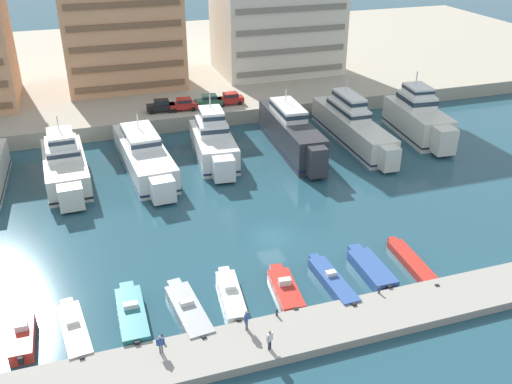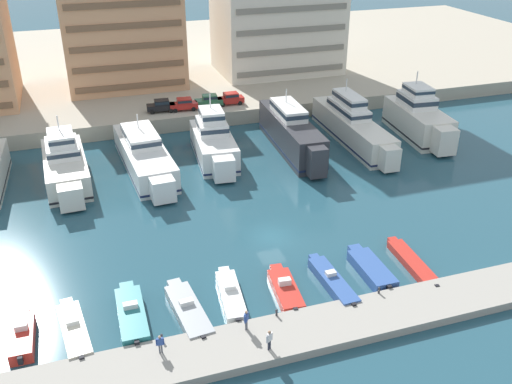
# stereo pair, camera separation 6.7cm
# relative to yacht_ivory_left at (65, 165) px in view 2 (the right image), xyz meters

# --- Properties ---
(ground_plane) EXTENTS (400.00, 400.00, 0.00)m
(ground_plane) POSITION_rel_yacht_ivory_left_xyz_m (18.94, -19.53, -2.05)
(ground_plane) COLOR #234C5B
(quay_promenade) EXTENTS (180.00, 70.00, 2.16)m
(quay_promenade) POSITION_rel_yacht_ivory_left_xyz_m (18.94, 46.55, -0.97)
(quay_promenade) COLOR #ADA38E
(quay_promenade) RESTS_ON ground
(pier_dock) EXTENTS (120.00, 4.74, 0.74)m
(pier_dock) POSITION_rel_yacht_ivory_left_xyz_m (18.94, -34.08, -1.68)
(pier_dock) COLOR #9E998E
(pier_dock) RESTS_ON ground
(yacht_ivory_left) EXTENTS (5.29, 16.70, 7.51)m
(yacht_ivory_left) POSITION_rel_yacht_ivory_left_xyz_m (0.00, 0.00, 0.00)
(yacht_ivory_left) COLOR silver
(yacht_ivory_left) RESTS_ON ground
(yacht_white_mid_left) EXTENTS (5.77, 20.46, 6.30)m
(yacht_white_mid_left) POSITION_rel_yacht_ivory_left_xyz_m (9.38, 0.43, -0.23)
(yacht_white_mid_left) COLOR white
(yacht_white_mid_left) RESTS_ON ground
(yacht_white_center_left) EXTENTS (5.67, 15.41, 8.08)m
(yacht_white_center_left) POSITION_rel_yacht_ivory_left_xyz_m (18.31, 0.80, 0.20)
(yacht_white_center_left) COLOR white
(yacht_white_center_left) RESTS_ON ground
(yacht_charcoal_center) EXTENTS (4.62, 19.99, 7.64)m
(yacht_charcoal_center) POSITION_rel_yacht_ivory_left_xyz_m (28.80, 0.34, 0.41)
(yacht_charcoal_center) COLOR #333338
(yacht_charcoal_center) RESTS_ON ground
(yacht_ivory_center_right) EXTENTS (4.41, 22.21, 8.08)m
(yacht_ivory_center_right) POSITION_rel_yacht_ivory_left_xyz_m (37.89, 0.68, 0.25)
(yacht_ivory_center_right) COLOR silver
(yacht_ivory_center_right) RESTS_ON ground
(yacht_ivory_mid_right) EXTENTS (6.03, 16.07, 8.77)m
(yacht_ivory_mid_right) POSITION_rel_yacht_ivory_left_xyz_m (47.55, -0.61, 0.57)
(yacht_ivory_mid_right) COLOR silver
(yacht_ivory_mid_right) RESTS_ON ground
(motorboat_red_far_left) EXTENTS (1.76, 6.03, 1.50)m
(motorboat_red_far_left) POSITION_rel_yacht_ivory_left_xyz_m (-4.16, -27.90, -1.52)
(motorboat_red_far_left) COLOR red
(motorboat_red_far_left) RESTS_ON ground
(motorboat_cream_left) EXTENTS (2.51, 7.64, 1.24)m
(motorboat_cream_left) POSITION_rel_yacht_ivory_left_xyz_m (-0.43, -28.38, -1.60)
(motorboat_cream_left) COLOR beige
(motorboat_cream_left) RESTS_ON ground
(motorboat_teal_mid_left) EXTENTS (2.20, 7.84, 1.50)m
(motorboat_teal_mid_left) POSITION_rel_yacht_ivory_left_xyz_m (4.03, -28.04, -1.50)
(motorboat_teal_mid_left) COLOR teal
(motorboat_teal_mid_left) RESTS_ON ground
(motorboat_grey_center_left) EXTENTS (2.72, 8.17, 1.25)m
(motorboat_grey_center_left) POSITION_rel_yacht_ivory_left_xyz_m (8.42, -28.78, -1.60)
(motorboat_grey_center_left) COLOR #9EA3A8
(motorboat_grey_center_left) RESTS_ON ground
(motorboat_white_center) EXTENTS (2.38, 7.52, 1.30)m
(motorboat_white_center) POSITION_rel_yacht_ivory_left_xyz_m (12.25, -28.00, -1.60)
(motorboat_white_center) COLOR white
(motorboat_white_center) RESTS_ON ground
(motorboat_red_center_right) EXTENTS (2.47, 6.76, 1.28)m
(motorboat_red_center_right) POSITION_rel_yacht_ivory_left_xyz_m (16.92, -28.54, -1.65)
(motorboat_red_center_right) COLOR red
(motorboat_red_center_right) RESTS_ON ground
(motorboat_blue_mid_right) EXTENTS (1.81, 7.98, 1.26)m
(motorboat_blue_mid_right) POSITION_rel_yacht_ivory_left_xyz_m (21.16, -28.90, -1.59)
(motorboat_blue_mid_right) COLOR #33569E
(motorboat_blue_mid_right) RESTS_ON ground
(motorboat_blue_right) EXTENTS (2.22, 6.97, 0.98)m
(motorboat_blue_right) POSITION_rel_yacht_ivory_left_xyz_m (25.23, -28.29, -1.56)
(motorboat_blue_right) COLOR #33569E
(motorboat_blue_right) RESTS_ON ground
(motorboat_red_far_right) EXTENTS (1.92, 8.45, 0.80)m
(motorboat_red_far_right) POSITION_rel_yacht_ivory_left_xyz_m (29.40, -28.56, -1.70)
(motorboat_red_far_right) COLOR red
(motorboat_red_far_right) RESTS_ON ground
(car_black_far_left) EXTENTS (4.23, 2.20, 1.80)m
(car_black_far_left) POSITION_rel_yacht_ivory_left_xyz_m (14.05, 14.84, 1.08)
(car_black_far_left) COLOR black
(car_black_far_left) RESTS_ON quay_promenade
(car_red_left) EXTENTS (4.20, 2.14, 1.80)m
(car_red_left) POSITION_rel_yacht_ivory_left_xyz_m (17.33, 14.50, 1.08)
(car_red_left) COLOR red
(car_red_left) RESTS_ON quay_promenade
(car_green_mid_left) EXTENTS (4.22, 2.18, 1.80)m
(car_green_mid_left) POSITION_rel_yacht_ivory_left_xyz_m (21.28, 14.93, 1.08)
(car_green_mid_left) COLOR #2D6642
(car_green_mid_left) RESTS_ON quay_promenade
(car_red_center_left) EXTENTS (4.12, 1.95, 1.80)m
(car_red_center_left) POSITION_rel_yacht_ivory_left_xyz_m (24.57, 14.91, 1.08)
(car_red_center_left) COLOR red
(car_red_center_left) RESTS_ON quay_promenade
(apartment_block_left) EXTENTS (18.98, 13.60, 17.87)m
(apartment_block_left) POSITION_rel_yacht_ivory_left_xyz_m (10.96, 30.52, 8.10)
(apartment_block_left) COLOR tan
(apartment_block_left) RESTS_ON quay_promenade
(pedestrian_near_edge) EXTENTS (0.48, 0.57, 1.77)m
(pedestrian_near_edge) POSITION_rel_yacht_ivory_left_xyz_m (12.14, -32.74, -0.26)
(pedestrian_near_edge) COLOR #4C515B
(pedestrian_near_edge) RESTS_ON pier_dock
(pedestrian_mid_deck) EXTENTS (0.59, 0.44, 1.72)m
(pedestrian_mid_deck) POSITION_rel_yacht_ivory_left_xyz_m (13.07, -35.34, -0.29)
(pedestrian_mid_deck) COLOR #282D3D
(pedestrian_mid_deck) RESTS_ON pier_dock
(pedestrian_far_side) EXTENTS (0.61, 0.25, 1.58)m
(pedestrian_far_side) POSITION_rel_yacht_ivory_left_xyz_m (5.49, -33.22, -0.38)
(pedestrian_far_side) COLOR #4C515B
(pedestrian_far_side) RESTS_ON pier_dock
(bollard_west) EXTENTS (0.20, 0.20, 0.61)m
(bollard_west) POSITION_rel_yacht_ivory_left_xyz_m (5.79, -31.95, -0.99)
(bollard_west) COLOR #2D2D33
(bollard_west) RESTS_ON pier_dock
(bollard_west_mid) EXTENTS (0.20, 0.20, 0.61)m
(bollard_west_mid) POSITION_rel_yacht_ivory_left_xyz_m (14.88, -31.95, -0.99)
(bollard_west_mid) COLOR #2D2D33
(bollard_west_mid) RESTS_ON pier_dock
(bollard_east_mid) EXTENTS (0.20, 0.20, 0.61)m
(bollard_east_mid) POSITION_rel_yacht_ivory_left_xyz_m (23.97, -31.95, -0.99)
(bollard_east_mid) COLOR #2D2D33
(bollard_east_mid) RESTS_ON pier_dock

